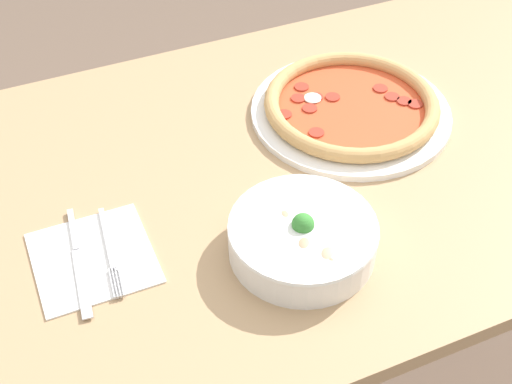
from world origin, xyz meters
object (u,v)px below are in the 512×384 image
at_px(bowl, 303,236).
at_px(knife, 78,256).
at_px(fork, 110,250).
at_px(pizza, 351,107).

bearing_deg(bowl, knife, -20.98).
height_order(bowl, knife, bowl).
xyz_separation_m(bowl, knife, (0.30, -0.11, -0.03)).
bearing_deg(fork, pizza, 113.57).
bearing_deg(pizza, knife, 15.06).
xyz_separation_m(pizza, bowl, (0.22, 0.25, 0.01)).
height_order(pizza, fork, pizza).
relative_size(pizza, bowl, 1.65).
bearing_deg(knife, fork, 87.22).
bearing_deg(pizza, fork, 17.20).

